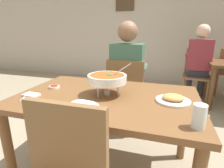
{
  "coord_description": "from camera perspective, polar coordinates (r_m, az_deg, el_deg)",
  "views": [
    {
      "loc": [
        0.43,
        -1.24,
        1.21
      ],
      "look_at": [
        0.0,
        0.15,
        0.77
      ],
      "focal_mm": 28.72,
      "sensor_mm": 36.0,
      "label": 1
    }
  ],
  "objects": [
    {
      "name": "dining_table_main",
      "position": [
        1.43,
        -1.77,
        -7.28
      ],
      "size": [
        1.39,
        0.9,
        0.72
      ],
      "color": "brown",
      "rests_on": "ground_plane"
    },
    {
      "name": "rice_plate",
      "position": [
        1.17,
        -9.91,
        -7.0
      ],
      "size": [
        0.24,
        0.24,
        0.06
      ],
      "color": "white",
      "rests_on": "dining_table_main"
    },
    {
      "name": "drink_glass",
      "position": [
        1.03,
        25.92,
        -9.59
      ],
      "size": [
        0.07,
        0.07,
        0.13
      ],
      "color": "silver",
      "rests_on": "dining_table_main"
    },
    {
      "name": "fork_utensil",
      "position": [
        1.5,
        -26.13,
        -3.83
      ],
      "size": [
        0.07,
        0.16,
        0.01
      ],
      "primitive_type": "cube",
      "rotation": [
        0.0,
        0.0,
        0.38
      ],
      "color": "silver",
      "rests_on": "dining_table_main"
    },
    {
      "name": "napkin_folded",
      "position": [
        1.52,
        -24.34,
        -3.18
      ],
      "size": [
        0.13,
        0.09,
        0.02
      ],
      "primitive_type": "cube",
      "rotation": [
        0.0,
        0.0,
        -0.09
      ],
      "color": "white",
      "rests_on": "dining_table_main"
    },
    {
      "name": "patron_bg_middle",
      "position": [
        3.4,
        25.9,
        7.19
      ],
      "size": [
        0.4,
        0.45,
        1.31
      ],
      "color": "#2D2D38",
      "rests_on": "ground_plane"
    },
    {
      "name": "sauce_dish",
      "position": [
        1.65,
        -17.9,
        -0.85
      ],
      "size": [
        0.09,
        0.09,
        0.02
      ],
      "color": "white",
      "rests_on": "dining_table_main"
    },
    {
      "name": "appetizer_plate",
      "position": [
        1.34,
        18.86,
        -4.53
      ],
      "size": [
        0.24,
        0.24,
        0.06
      ],
      "color": "white",
      "rests_on": "dining_table_main"
    },
    {
      "name": "curry_bowl",
      "position": [
        1.38,
        -1.64,
        1.68
      ],
      "size": [
        0.33,
        0.3,
        0.26
      ],
      "color": "silver",
      "rests_on": "dining_table_main"
    },
    {
      "name": "spoon_utensil",
      "position": [
        1.47,
        -24.69,
        -4.08
      ],
      "size": [
        0.05,
        0.17,
        0.01
      ],
      "primitive_type": "cube",
      "rotation": [
        0.0,
        0.0,
        -0.23
      ],
      "color": "silver",
      "rests_on": "dining_table_main"
    },
    {
      "name": "cafe_rear_partition",
      "position": [
        4.53,
        12.34,
        19.99
      ],
      "size": [
        10.0,
        0.1,
        3.0
      ],
      "primitive_type": "cube",
      "color": "#BCB2A3",
      "rests_on": "ground_plane"
    },
    {
      "name": "chair_bg_middle",
      "position": [
        3.53,
        25.36,
        3.62
      ],
      "size": [
        0.49,
        0.49,
        0.9
      ],
      "color": "brown",
      "rests_on": "ground_plane"
    },
    {
      "name": "chair_diner_main",
      "position": [
        2.14,
        4.59,
        -2.47
      ],
      "size": [
        0.44,
        0.44,
        0.9
      ],
      "color": "brown",
      "rests_on": "ground_plane"
    },
    {
      "name": "diner_main",
      "position": [
        2.1,
        4.94,
        3.89
      ],
      "size": [
        0.4,
        0.45,
        1.31
      ],
      "color": "#2D2D38",
      "rests_on": "ground_plane"
    }
  ]
}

